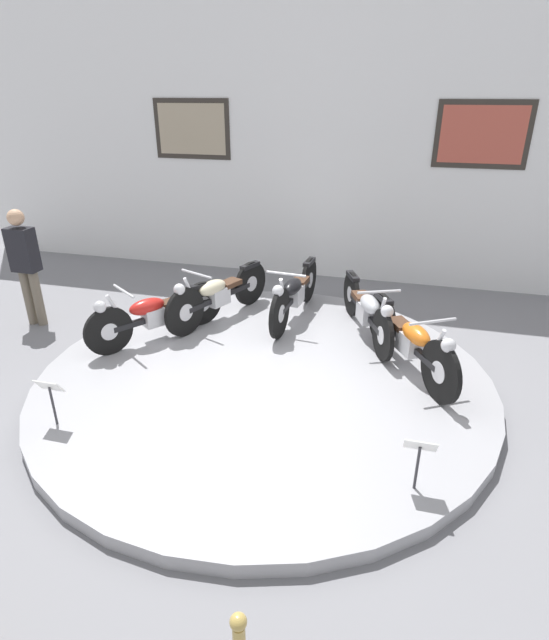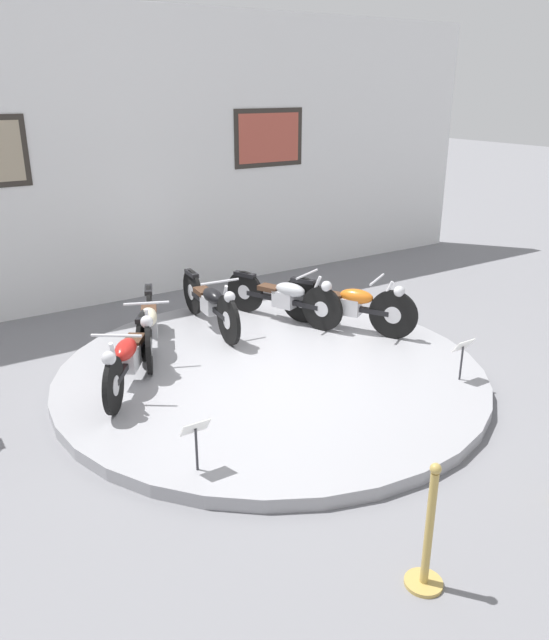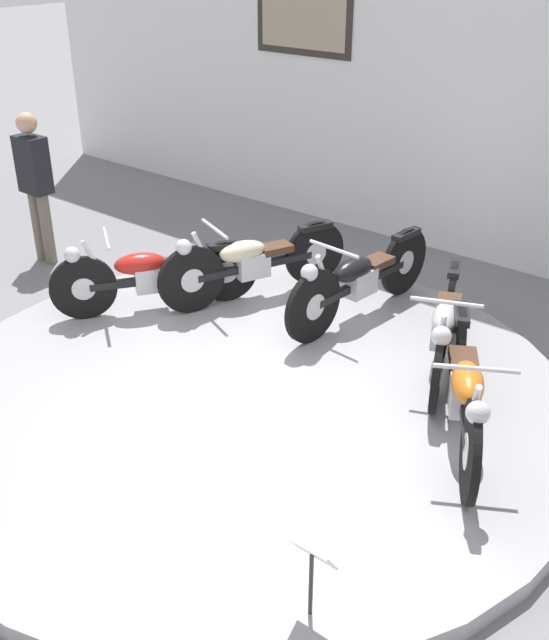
{
  "view_description": "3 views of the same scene",
  "coord_description": "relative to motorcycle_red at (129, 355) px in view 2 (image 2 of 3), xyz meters",
  "views": [
    {
      "loc": [
        1.4,
        -4.81,
        3.13
      ],
      "look_at": [
        0.05,
        0.27,
        0.7
      ],
      "focal_mm": 28.0,
      "sensor_mm": 36.0,
      "label": 1
    },
    {
      "loc": [
        -3.69,
        -5.86,
        3.39
      ],
      "look_at": [
        0.02,
        -0.05,
        0.78
      ],
      "focal_mm": 35.0,
      "sensor_mm": 36.0,
      "label": 2
    },
    {
      "loc": [
        3.33,
        -3.77,
        3.42
      ],
      "look_at": [
        0.09,
        0.23,
        0.69
      ],
      "focal_mm": 42.0,
      "sensor_mm": 36.0,
      "label": 3
    }
  ],
  "objects": [
    {
      "name": "back_wall",
      "position": [
        1.6,
        3.48,
        1.76
      ],
      "size": [
        14.0,
        0.22,
        4.56
      ],
      "color": "white",
      "rests_on": "ground_plane"
    },
    {
      "name": "display_platform",
      "position": [
        1.6,
        -0.49,
        -0.45
      ],
      "size": [
        5.19,
        5.19,
        0.14
      ],
      "primitive_type": "cylinder",
      "color": "#99999E",
      "rests_on": "ground_plane"
    },
    {
      "name": "motorcycle_orange",
      "position": [
        3.2,
        0.0,
        0.02
      ],
      "size": [
        1.06,
        1.78,
        0.81
      ],
      "color": "black",
      "rests_on": "display_platform"
    },
    {
      "name": "motorcycle_black",
      "position": [
        1.6,
        1.1,
        0.02
      ],
      "size": [
        0.54,
        2.02,
        0.81
      ],
      "color": "black",
      "rests_on": "display_platform"
    },
    {
      "name": "stanchion_post_left_of_entry",
      "position": [
        0.73,
        -3.94,
        -0.17
      ],
      "size": [
        0.28,
        0.28,
        1.02
      ],
      "color": "tan",
      "rests_on": "ground_plane"
    },
    {
      "name": "info_placard_front_centre",
      "position": [
        3.31,
        -1.95,
        -0.01
      ],
      "size": [
        0.26,
        0.11,
        0.51
      ],
      "color": "#333338",
      "rests_on": "display_platform"
    },
    {
      "name": "motorcycle_cream",
      "position": [
        0.57,
        0.79,
        0.02
      ],
      "size": [
        0.83,
        1.88,
        0.81
      ],
      "color": "black",
      "rests_on": "display_platform"
    },
    {
      "name": "motorcycle_silver",
      "position": [
        2.64,
        0.79,
        0.01
      ],
      "size": [
        0.83,
        1.85,
        0.79
      ],
      "color": "black",
      "rests_on": "display_platform"
    },
    {
      "name": "info_placard_front_left",
      "position": [
        -0.1,
        -1.95,
        -0.01
      ],
      "size": [
        0.26,
        0.11,
        0.51
      ],
      "color": "#333338",
      "rests_on": "display_platform"
    },
    {
      "name": "ground_plane",
      "position": [
        1.6,
        -0.49,
        -0.52
      ],
      "size": [
        60.0,
        60.0,
        0.0
      ],
      "primitive_type": "plane",
      "color": "slate"
    },
    {
      "name": "motorcycle_red",
      "position": [
        0.0,
        0.0,
        0.0
      ],
      "size": [
        1.17,
        1.65,
        0.79
      ],
      "color": "black",
      "rests_on": "display_platform"
    }
  ]
}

